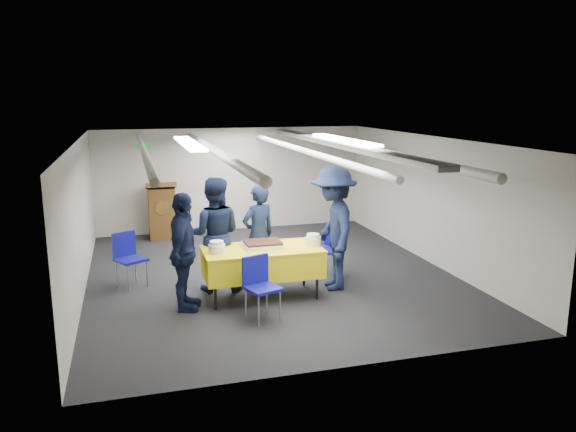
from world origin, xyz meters
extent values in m
plane|color=black|center=(0.00, 0.00, 0.00)|extent=(7.00, 7.00, 0.00)
cube|color=beige|center=(0.00, 3.49, 1.15)|extent=(6.00, 0.02, 2.30)
cube|color=beige|center=(-2.99, 0.00, 1.15)|extent=(0.02, 7.00, 2.30)
cube|color=beige|center=(2.99, 0.00, 1.15)|extent=(0.02, 7.00, 2.30)
cube|color=white|center=(0.00, 0.00, 2.29)|extent=(6.00, 7.00, 0.02)
cylinder|color=silver|center=(-2.00, 0.00, 2.18)|extent=(0.10, 6.90, 0.10)
cylinder|color=silver|center=(-0.90, 0.00, 2.14)|extent=(0.14, 6.90, 0.14)
cylinder|color=silver|center=(0.60, 0.00, 2.10)|extent=(0.10, 6.90, 0.10)
cylinder|color=silver|center=(1.90, 0.00, 2.06)|extent=(0.14, 6.90, 0.14)
cube|color=gray|center=(1.20, 0.00, 2.20)|extent=(0.28, 6.90, 0.08)
cube|color=white|center=(-1.30, 0.00, 2.27)|extent=(0.25, 2.60, 0.04)
cube|color=white|center=(1.30, 0.00, 2.27)|extent=(0.25, 2.60, 0.04)
cube|color=#0C591E|center=(-1.90, 3.47, 1.95)|extent=(0.30, 0.04, 0.12)
cylinder|color=black|center=(-1.15, -1.36, 0.18)|extent=(0.04, 0.04, 0.36)
cylinder|color=black|center=(0.38, -1.36, 0.18)|extent=(0.04, 0.04, 0.36)
cylinder|color=black|center=(-1.15, -0.71, 0.18)|extent=(0.04, 0.04, 0.36)
cylinder|color=black|center=(0.38, -0.71, 0.18)|extent=(0.04, 0.04, 0.36)
cube|color=yellow|center=(-0.38, -1.04, 0.54)|extent=(1.75, 0.87, 0.39)
cube|color=yellow|center=(-0.38, -1.04, 0.76)|extent=(1.77, 0.89, 0.03)
cube|color=white|center=(-0.36, -1.00, 0.80)|extent=(0.55, 0.44, 0.07)
cube|color=black|center=(-0.36, -1.00, 0.85)|extent=(0.53, 0.42, 0.03)
sphere|color=#130E87|center=(-0.60, -1.20, 0.85)|extent=(0.04, 0.04, 0.04)
sphere|color=#130E87|center=(-0.60, -0.80, 0.85)|extent=(0.04, 0.04, 0.04)
sphere|color=#130E87|center=(-0.48, -1.20, 0.85)|extent=(0.04, 0.04, 0.04)
sphere|color=#130E87|center=(-0.48, -0.80, 0.85)|extent=(0.04, 0.04, 0.04)
sphere|color=#130E87|center=(-0.36, -1.20, 0.85)|extent=(0.04, 0.04, 0.04)
sphere|color=#130E87|center=(-0.36, -0.80, 0.85)|extent=(0.04, 0.04, 0.04)
sphere|color=#130E87|center=(-0.24, -1.20, 0.85)|extent=(0.04, 0.04, 0.04)
sphere|color=#130E87|center=(-0.24, -0.80, 0.85)|extent=(0.04, 0.04, 0.04)
sphere|color=#130E87|center=(-0.12, -1.20, 0.85)|extent=(0.04, 0.04, 0.04)
sphere|color=#130E87|center=(-0.12, -0.80, 0.85)|extent=(0.04, 0.04, 0.04)
sphere|color=#130E87|center=(-0.63, -1.10, 0.85)|extent=(0.04, 0.04, 0.04)
sphere|color=#130E87|center=(-0.10, -1.10, 0.85)|extent=(0.04, 0.04, 0.04)
sphere|color=#130E87|center=(-0.63, -1.00, 0.85)|extent=(0.04, 0.04, 0.04)
sphere|color=#130E87|center=(-0.10, -1.00, 0.85)|extent=(0.04, 0.04, 0.04)
sphere|color=#130E87|center=(-0.63, -0.90, 0.85)|extent=(0.04, 0.04, 0.04)
sphere|color=#130E87|center=(-0.10, -0.90, 0.85)|extent=(0.04, 0.04, 0.04)
cylinder|color=white|center=(-1.07, -1.09, 0.83)|extent=(0.25, 0.25, 0.12)
cylinder|color=white|center=(-1.07, -1.09, 0.91)|extent=(0.20, 0.20, 0.05)
cylinder|color=white|center=(0.40, -1.09, 0.83)|extent=(0.24, 0.24, 0.13)
cylinder|color=white|center=(0.40, -1.09, 0.92)|extent=(0.20, 0.20, 0.05)
cube|color=brown|center=(-1.60, 3.05, 0.55)|extent=(0.55, 0.45, 1.10)
cube|color=brown|center=(-1.60, 3.02, 1.15)|extent=(0.62, 0.53, 0.21)
cylinder|color=gold|center=(-1.60, 2.81, 0.70)|extent=(0.28, 0.02, 0.28)
cylinder|color=gray|center=(-0.69, -2.11, 0.21)|extent=(0.02, 0.02, 0.43)
cylinder|color=gray|center=(-0.37, -2.00, 0.21)|extent=(0.02, 0.02, 0.43)
cylinder|color=gray|center=(-0.80, -1.79, 0.21)|extent=(0.02, 0.02, 0.43)
cylinder|color=gray|center=(-0.47, -1.68, 0.21)|extent=(0.02, 0.02, 0.43)
cube|color=navy|center=(-0.58, -1.90, 0.45)|extent=(0.53, 0.53, 0.04)
cube|color=navy|center=(-0.64, -1.72, 0.67)|extent=(0.39, 0.16, 0.40)
cylinder|color=gray|center=(0.71, -0.32, 0.21)|extent=(0.02, 0.02, 0.43)
cylinder|color=gray|center=(0.93, -0.58, 0.21)|extent=(0.02, 0.02, 0.43)
cylinder|color=gray|center=(0.97, -0.10, 0.21)|extent=(0.02, 0.02, 0.43)
cylinder|color=gray|center=(1.19, -0.35, 0.21)|extent=(0.02, 0.02, 0.43)
cube|color=navy|center=(0.95, -0.34, 0.45)|extent=(0.59, 0.59, 0.04)
cube|color=navy|center=(1.09, -0.21, 0.67)|extent=(0.29, 0.33, 0.40)
cylinder|color=gray|center=(-2.34, -0.23, 0.21)|extent=(0.02, 0.02, 0.43)
cylinder|color=gray|center=(-2.05, -0.07, 0.21)|extent=(0.02, 0.02, 0.43)
cylinder|color=gray|center=(-2.51, 0.06, 0.21)|extent=(0.02, 0.02, 0.43)
cylinder|color=gray|center=(-2.22, 0.23, 0.21)|extent=(0.02, 0.02, 0.43)
cube|color=navy|center=(-2.28, 0.00, 0.45)|extent=(0.57, 0.57, 0.04)
cube|color=navy|center=(-2.37, 0.16, 0.67)|extent=(0.37, 0.23, 0.40)
imported|color=black|center=(-0.29, -0.41, 0.82)|extent=(0.70, 0.59, 1.64)
imported|color=black|center=(-1.01, -0.48, 0.89)|extent=(1.01, 0.87, 1.79)
imported|color=black|center=(-1.56, -1.22, 0.85)|extent=(0.68, 1.07, 1.70)
imported|color=black|center=(0.79, -0.93, 0.97)|extent=(0.90, 1.35, 1.95)
camera|label=1|loc=(-2.23, -8.92, 3.00)|focal=35.00mm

